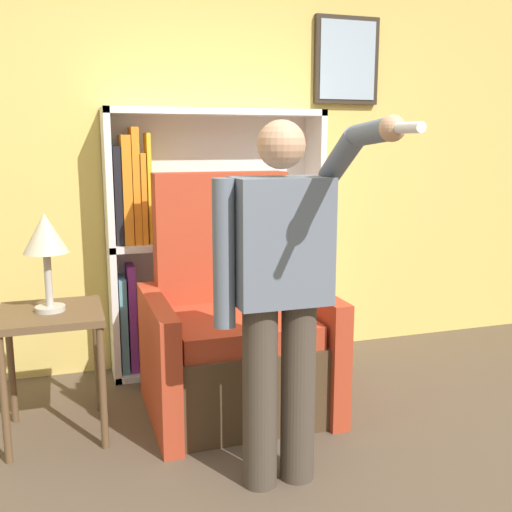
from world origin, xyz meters
TOP-DOWN VIEW (x-y plane):
  - wall_back at (0.01, 2.03)m, footprint 8.00×0.11m
  - bookcase at (-0.15, 1.87)m, footprint 1.39×0.28m
  - armchair at (-0.06, 1.23)m, footprint 0.97×0.84m
  - person_standing at (-0.09, 0.41)m, footprint 0.54×0.78m
  - side_table at (-1.02, 1.17)m, footprint 0.50×0.50m
  - table_lamp at (-1.02, 1.17)m, footprint 0.22×0.22m

SIDE VIEW (x-z plane):
  - armchair at x=-0.06m, z-range -0.25..1.05m
  - side_table at x=-1.02m, z-range 0.22..0.88m
  - bookcase at x=-0.15m, z-range -0.02..1.65m
  - person_standing at x=-0.09m, z-range 0.10..1.67m
  - table_lamp at x=-1.02m, z-range 0.77..1.26m
  - wall_back at x=0.01m, z-range 0.01..2.81m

